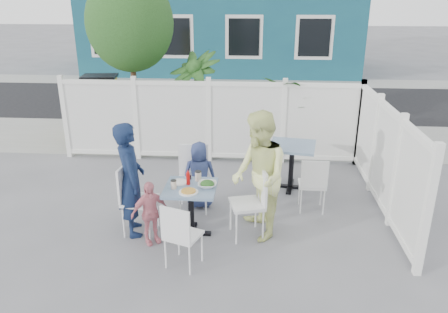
# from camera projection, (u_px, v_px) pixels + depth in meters

# --- Properties ---
(ground) EXTENTS (80.00, 80.00, 0.00)m
(ground) POSITION_uv_depth(u_px,v_px,m) (186.00, 217.00, 6.61)
(ground) COLOR slate
(near_sidewalk) EXTENTS (24.00, 2.60, 0.01)m
(near_sidewalk) POSITION_uv_depth(u_px,v_px,m) (212.00, 138.00, 10.15)
(near_sidewalk) COLOR gray
(near_sidewalk) RESTS_ON ground
(street) EXTENTS (24.00, 5.00, 0.01)m
(street) POSITION_uv_depth(u_px,v_px,m) (224.00, 101.00, 13.60)
(street) COLOR black
(street) RESTS_ON ground
(far_sidewalk) EXTENTS (24.00, 1.60, 0.01)m
(far_sidewalk) POSITION_uv_depth(u_px,v_px,m) (230.00, 82.00, 16.49)
(far_sidewalk) COLOR gray
(far_sidewalk) RESTS_ON ground
(fence_back) EXTENTS (5.86, 0.08, 1.60)m
(fence_back) POSITION_uv_depth(u_px,v_px,m) (209.00, 123.00, 8.56)
(fence_back) COLOR white
(fence_back) RESTS_ON ground
(fence_right) EXTENTS (0.08, 3.66, 1.60)m
(fence_right) POSITION_uv_depth(u_px,v_px,m) (384.00, 160.00, 6.68)
(fence_right) COLOR white
(fence_right) RESTS_ON ground
(tree) EXTENTS (1.80, 1.62, 3.59)m
(tree) POSITION_uv_depth(u_px,v_px,m) (130.00, 23.00, 8.88)
(tree) COLOR #382316
(tree) RESTS_ON ground
(utility_cabinet) EXTENTS (0.78, 0.60, 1.34)m
(utility_cabinet) POSITION_uv_depth(u_px,v_px,m) (102.00, 106.00, 10.29)
(utility_cabinet) COLOR yellow
(utility_cabinet) RESTS_ON ground
(potted_shrub_a) EXTENTS (1.63, 1.63, 2.07)m
(potted_shrub_a) POSITION_uv_depth(u_px,v_px,m) (195.00, 102.00, 9.15)
(potted_shrub_a) COLOR #1C3E16
(potted_shrub_a) RESTS_ON ground
(potted_shrub_b) EXTENTS (1.97, 1.94, 1.66)m
(potted_shrub_b) POSITION_uv_depth(u_px,v_px,m) (284.00, 114.00, 9.00)
(potted_shrub_b) COLOR #1C3E16
(potted_shrub_b) RESTS_ON ground
(main_table) EXTENTS (0.70, 0.70, 0.73)m
(main_table) POSITION_uv_depth(u_px,v_px,m) (191.00, 198.00, 5.95)
(main_table) COLOR slate
(main_table) RESTS_ON ground
(spare_table) EXTENTS (0.86, 0.86, 0.79)m
(spare_table) POSITION_uv_depth(u_px,v_px,m) (292.00, 155.00, 7.38)
(spare_table) COLOR slate
(spare_table) RESTS_ON ground
(chair_left) EXTENTS (0.48, 0.49, 1.00)m
(chair_left) POSITION_uv_depth(u_px,v_px,m) (134.00, 194.00, 6.03)
(chair_left) COLOR white
(chair_left) RESTS_ON ground
(chair_right) EXTENTS (0.54, 0.55, 1.00)m
(chair_right) POSITION_uv_depth(u_px,v_px,m) (253.00, 197.00, 5.93)
(chair_right) COLOR white
(chair_right) RESTS_ON ground
(chair_back) EXTENTS (0.49, 0.48, 1.01)m
(chair_back) POSITION_uv_depth(u_px,v_px,m) (193.00, 173.00, 6.72)
(chair_back) COLOR white
(chair_back) RESTS_ON ground
(chair_near) EXTENTS (0.50, 0.49, 0.86)m
(chair_near) POSITION_uv_depth(u_px,v_px,m) (180.00, 232.00, 5.22)
(chair_near) COLOR white
(chair_near) RESTS_ON ground
(chair_spare) EXTENTS (0.40, 0.39, 0.88)m
(chair_spare) POSITION_uv_depth(u_px,v_px,m) (313.00, 181.00, 6.59)
(chair_spare) COLOR white
(chair_spare) RESTS_ON ground
(man) EXTENTS (0.57, 0.69, 1.61)m
(man) POSITION_uv_depth(u_px,v_px,m) (130.00, 180.00, 5.93)
(man) COLOR #111F3F
(man) RESTS_ON ground
(woman) EXTENTS (0.89, 1.02, 1.77)m
(woman) POSITION_uv_depth(u_px,v_px,m) (259.00, 176.00, 5.84)
(woman) COLOR #E6F650
(woman) RESTS_ON ground
(boy) EXTENTS (0.54, 0.37, 1.06)m
(boy) POSITION_uv_depth(u_px,v_px,m) (200.00, 175.00, 6.78)
(boy) COLOR navy
(boy) RESTS_ON ground
(toddler) EXTENTS (0.55, 0.49, 0.89)m
(toddler) POSITION_uv_depth(u_px,v_px,m) (150.00, 213.00, 5.80)
(toddler) COLOR pink
(toddler) RESTS_ON ground
(plate_main) EXTENTS (0.26, 0.26, 0.02)m
(plate_main) POSITION_uv_depth(u_px,v_px,m) (188.00, 192.00, 5.71)
(plate_main) COLOR white
(plate_main) RESTS_ON main_table
(plate_side) EXTENTS (0.23, 0.23, 0.02)m
(plate_side) POSITION_uv_depth(u_px,v_px,m) (179.00, 182.00, 6.00)
(plate_side) COLOR white
(plate_side) RESTS_ON main_table
(salad_bowl) EXTENTS (0.25, 0.25, 0.06)m
(salad_bowl) POSITION_uv_depth(u_px,v_px,m) (207.00, 185.00, 5.87)
(salad_bowl) COLOR white
(salad_bowl) RESTS_ON main_table
(coffee_cup_a) EXTENTS (0.07, 0.07, 0.11)m
(coffee_cup_a) POSITION_uv_depth(u_px,v_px,m) (174.00, 185.00, 5.81)
(coffee_cup_a) COLOR beige
(coffee_cup_a) RESTS_ON main_table
(coffee_cup_b) EXTENTS (0.09, 0.09, 0.13)m
(coffee_cup_b) POSITION_uv_depth(u_px,v_px,m) (198.00, 176.00, 6.06)
(coffee_cup_b) COLOR beige
(coffee_cup_b) RESTS_ON main_table
(ketchup_bottle) EXTENTS (0.05, 0.05, 0.17)m
(ketchup_bottle) POSITION_uv_depth(u_px,v_px,m) (188.00, 179.00, 5.93)
(ketchup_bottle) COLOR #BC0A08
(ketchup_bottle) RESTS_ON main_table
(salt_shaker) EXTENTS (0.03, 0.03, 0.07)m
(salt_shaker) POSITION_uv_depth(u_px,v_px,m) (188.00, 177.00, 6.11)
(salt_shaker) COLOR white
(salt_shaker) RESTS_ON main_table
(pepper_shaker) EXTENTS (0.03, 0.03, 0.06)m
(pepper_shaker) POSITION_uv_depth(u_px,v_px,m) (190.00, 177.00, 6.11)
(pepper_shaker) COLOR black
(pepper_shaker) RESTS_ON main_table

